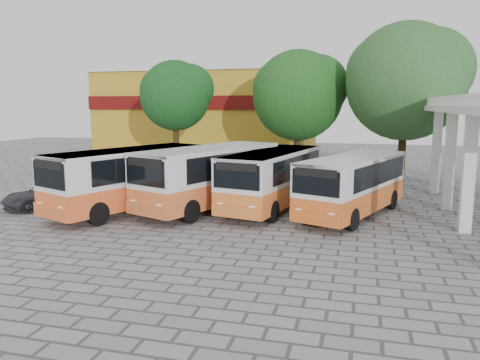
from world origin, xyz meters
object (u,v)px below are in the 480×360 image
(bus_centre_left, at_px, (210,173))
(bus_centre_right, at_px, (272,176))
(bus_far_right, at_px, (353,182))
(bus_far_left, at_px, (129,176))
(parked_car, at_px, (47,195))

(bus_centre_left, distance_m, bus_centre_right, 3.03)
(bus_centre_left, bearing_deg, bus_far_right, 23.42)
(bus_far_left, relative_size, bus_far_right, 1.09)
(bus_far_left, xyz_separation_m, bus_centre_right, (6.48, 2.20, -0.08))
(bus_far_right, distance_m, parked_car, 14.87)
(bus_far_left, bearing_deg, parked_car, -154.22)
(bus_centre_right, bearing_deg, bus_centre_left, -154.27)
(bus_centre_right, xyz_separation_m, bus_far_right, (3.82, -0.51, -0.06))
(bus_far_right, bearing_deg, bus_centre_left, -156.97)
(bus_far_right, bearing_deg, parked_car, -151.39)
(bus_centre_right, height_order, bus_far_right, bus_centre_right)
(bus_far_right, height_order, parked_car, bus_far_right)
(bus_centre_left, xyz_separation_m, bus_far_right, (6.75, 0.24, -0.16))
(bus_far_right, bearing_deg, bus_far_left, -149.70)
(bus_far_right, xyz_separation_m, parked_car, (-14.71, -1.96, -0.99))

